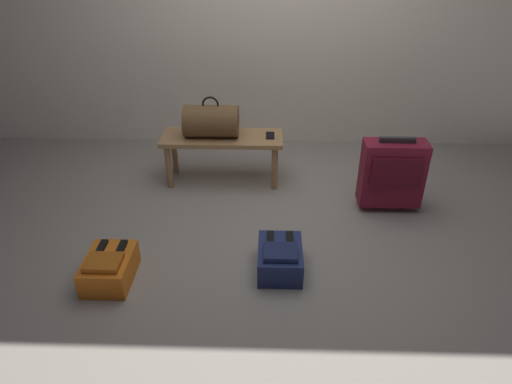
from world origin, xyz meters
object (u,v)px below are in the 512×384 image
(duffel_bag_brown, at_px, (211,121))
(backpack_navy, at_px, (280,258))
(backpack_orange, at_px, (109,268))
(suitcase_upright_burgundy, at_px, (392,173))
(bench, at_px, (222,143))
(cell_phone, at_px, (270,135))

(duffel_bag_brown, xyz_separation_m, backpack_navy, (0.55, -1.17, -0.45))
(backpack_orange, bearing_deg, backpack_navy, 6.90)
(suitcase_upright_burgundy, relative_size, backpack_navy, 1.57)
(backpack_navy, bearing_deg, backpack_orange, -173.10)
(bench, distance_m, cell_phone, 0.40)
(bench, bearing_deg, backpack_orange, -114.47)
(duffel_bag_brown, distance_m, backpack_navy, 1.37)
(duffel_bag_brown, bearing_deg, backpack_orange, -111.38)
(bench, height_order, cell_phone, cell_phone)
(suitcase_upright_burgundy, bearing_deg, bench, 163.04)
(bench, relative_size, backpack_navy, 2.63)
(bench, bearing_deg, backpack_navy, -68.16)
(duffel_bag_brown, height_order, cell_phone, duffel_bag_brown)
(duffel_bag_brown, relative_size, backpack_navy, 1.16)
(backpack_orange, bearing_deg, suitcase_upright_burgundy, 25.15)
(bench, xyz_separation_m, suitcase_upright_burgundy, (1.32, -0.40, -0.04))
(cell_phone, height_order, backpack_orange, cell_phone)
(suitcase_upright_burgundy, bearing_deg, backpack_orange, -154.85)
(suitcase_upright_burgundy, xyz_separation_m, backpack_orange, (-1.91, -0.90, -0.21))
(bench, distance_m, duffel_bag_brown, 0.21)
(duffel_bag_brown, height_order, backpack_orange, duffel_bag_brown)
(cell_phone, bearing_deg, backpack_navy, -86.50)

